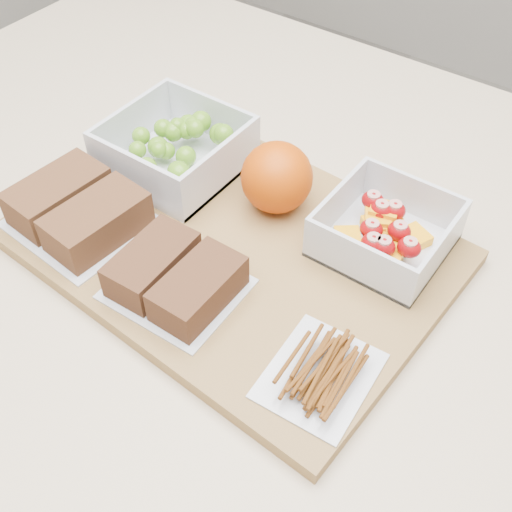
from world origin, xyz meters
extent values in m
cube|color=beige|center=(0.00, 0.00, 0.45)|extent=(1.20, 0.90, 0.90)
cube|color=olive|center=(-0.02, 0.00, 0.91)|extent=(0.44, 0.32, 0.02)
cube|color=silver|center=(-0.15, 0.05, 0.92)|extent=(0.14, 0.14, 0.01)
cube|color=silver|center=(-0.15, 0.12, 0.94)|extent=(0.14, 0.01, 0.06)
cube|color=silver|center=(-0.15, -0.01, 0.94)|extent=(0.14, 0.01, 0.06)
cube|color=silver|center=(-0.08, 0.05, 0.94)|extent=(0.01, 0.13, 0.06)
cube|color=silver|center=(-0.21, 0.05, 0.94)|extent=(0.01, 0.13, 0.06)
sphere|color=#5B931E|center=(-0.17, 0.04, 0.94)|extent=(0.02, 0.02, 0.02)
sphere|color=#5B931E|center=(-0.19, 0.04, 0.95)|extent=(0.02, 0.02, 0.02)
sphere|color=#5B931E|center=(-0.14, 0.08, 0.95)|extent=(0.02, 0.02, 0.02)
sphere|color=#5B931E|center=(-0.13, 0.05, 0.94)|extent=(0.02, 0.02, 0.02)
sphere|color=#5B931E|center=(-0.18, 0.07, 0.95)|extent=(0.02, 0.02, 0.02)
sphere|color=#5B931E|center=(-0.16, 0.05, 0.94)|extent=(0.02, 0.02, 0.02)
sphere|color=#5B931E|center=(-0.17, 0.08, 0.95)|extent=(0.02, 0.02, 0.02)
sphere|color=#5B931E|center=(-0.11, 0.01, 0.95)|extent=(0.02, 0.02, 0.02)
sphere|color=#5B931E|center=(-0.12, 0.10, 0.95)|extent=(0.02, 0.02, 0.02)
sphere|color=#5B931E|center=(-0.15, 0.10, 0.95)|extent=(0.02, 0.02, 0.02)
sphere|color=#5B931E|center=(-0.17, 0.02, 0.95)|extent=(0.02, 0.02, 0.02)
sphere|color=#5B931E|center=(-0.11, 0.09, 0.95)|extent=(0.02, 0.02, 0.02)
sphere|color=#5B931E|center=(-0.15, 0.01, 0.94)|extent=(0.02, 0.02, 0.02)
sphere|color=#5B931E|center=(-0.16, 0.08, 0.95)|extent=(0.02, 0.02, 0.02)
sphere|color=#5B931E|center=(-0.17, 0.07, 0.94)|extent=(0.02, 0.02, 0.02)
sphere|color=#5B931E|center=(-0.15, 0.09, 0.95)|extent=(0.02, 0.02, 0.02)
sphere|color=#5B931E|center=(-0.11, 0.01, 0.95)|extent=(0.02, 0.02, 0.02)
sphere|color=#5B931E|center=(-0.11, 0.01, 0.93)|extent=(0.02, 0.02, 0.02)
sphere|color=#5B931E|center=(-0.16, 0.08, 0.95)|extent=(0.02, 0.02, 0.02)
sphere|color=#5B931E|center=(-0.16, 0.04, 0.94)|extent=(0.02, 0.02, 0.02)
sphere|color=#5B931E|center=(-0.16, 0.09, 0.94)|extent=(0.02, 0.02, 0.02)
cube|color=silver|center=(0.10, 0.08, 0.92)|extent=(0.12, 0.12, 0.00)
cube|color=silver|center=(0.10, 0.13, 0.94)|extent=(0.12, 0.00, 0.05)
cube|color=silver|center=(0.10, 0.02, 0.94)|extent=(0.12, 0.00, 0.05)
cube|color=silver|center=(0.16, 0.08, 0.94)|extent=(0.00, 0.11, 0.05)
cube|color=silver|center=(0.05, 0.08, 0.94)|extent=(0.00, 0.11, 0.05)
cube|color=orange|center=(0.11, 0.06, 0.93)|extent=(0.03, 0.04, 0.01)
cube|color=orange|center=(0.09, 0.10, 0.93)|extent=(0.04, 0.05, 0.01)
cube|color=orange|center=(0.11, 0.08, 0.93)|extent=(0.04, 0.04, 0.01)
cube|color=orange|center=(0.12, 0.09, 0.93)|extent=(0.04, 0.04, 0.01)
cube|color=orange|center=(0.09, 0.09, 0.94)|extent=(0.04, 0.04, 0.01)
cube|color=orange|center=(0.09, 0.10, 0.94)|extent=(0.03, 0.03, 0.01)
cube|color=orange|center=(0.08, 0.04, 0.94)|extent=(0.04, 0.04, 0.01)
cube|color=orange|center=(0.12, 0.05, 0.93)|extent=(0.03, 0.03, 0.01)
cube|color=orange|center=(0.09, 0.09, 0.93)|extent=(0.04, 0.04, 0.01)
ellipsoid|color=#A5080C|center=(0.12, 0.08, 0.94)|extent=(0.02, 0.02, 0.02)
ellipsoid|color=#A5080C|center=(0.11, 0.05, 0.94)|extent=(0.02, 0.02, 0.02)
ellipsoid|color=#A5080C|center=(0.07, 0.10, 0.94)|extent=(0.02, 0.02, 0.02)
ellipsoid|color=#A5080C|center=(0.13, 0.06, 0.94)|extent=(0.02, 0.02, 0.02)
ellipsoid|color=#A5080C|center=(0.09, 0.09, 0.94)|extent=(0.02, 0.02, 0.02)
ellipsoid|color=#A5080C|center=(0.10, 0.05, 0.94)|extent=(0.02, 0.02, 0.02)
ellipsoid|color=#A5080C|center=(0.09, 0.06, 0.94)|extent=(0.02, 0.02, 0.02)
ellipsoid|color=#A5080C|center=(0.10, 0.10, 0.94)|extent=(0.02, 0.02, 0.02)
sphere|color=#CD4804|center=(-0.02, 0.07, 0.95)|extent=(0.08, 0.08, 0.08)
cube|color=silver|center=(-0.17, -0.08, 0.92)|extent=(0.14, 0.13, 0.00)
cube|color=brown|center=(-0.20, -0.08, 0.94)|extent=(0.06, 0.11, 0.04)
cube|color=brown|center=(-0.14, -0.08, 0.94)|extent=(0.06, 0.11, 0.04)
cube|color=silver|center=(-0.03, -0.09, 0.92)|extent=(0.12, 0.11, 0.00)
cube|color=#54321D|center=(-0.06, -0.09, 0.94)|extent=(0.05, 0.09, 0.03)
cube|color=#54321D|center=(0.00, -0.09, 0.94)|extent=(0.05, 0.09, 0.03)
cube|color=silver|center=(0.13, -0.09, 0.92)|extent=(0.09, 0.11, 0.00)
camera|label=1|loc=(0.26, -0.36, 1.38)|focal=45.00mm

